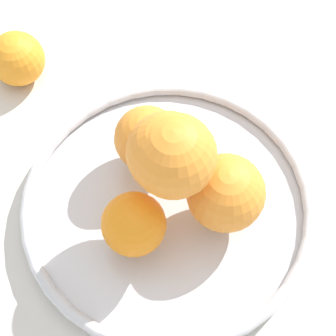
{
  "coord_description": "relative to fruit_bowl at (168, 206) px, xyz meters",
  "views": [
    {
      "loc": [
        -0.21,
        -0.17,
        0.57
      ],
      "look_at": [
        0.0,
        0.0,
        0.1
      ],
      "focal_mm": 60.0,
      "sensor_mm": 36.0,
      "label": 1
    }
  ],
  "objects": [
    {
      "name": "stray_orange",
      "position": [
        0.03,
        0.26,
        0.02
      ],
      "size": [
        0.07,
        0.07,
        0.07
      ],
      "primitive_type": "sphere",
      "color": "orange",
      "rests_on": "ground_plane"
    },
    {
      "name": "orange_pile",
      "position": [
        0.0,
        -0.01,
        0.08
      ],
      "size": [
        0.15,
        0.18,
        0.14
      ],
      "color": "orange",
      "rests_on": "fruit_bowl"
    },
    {
      "name": "ground_plane",
      "position": [
        0.0,
        0.0,
        -0.01
      ],
      "size": [
        4.0,
        4.0,
        0.0
      ],
      "primitive_type": "plane",
      "color": "beige"
    },
    {
      "name": "fruit_bowl",
      "position": [
        0.0,
        0.0,
        0.0
      ],
      "size": [
        0.32,
        0.32,
        0.03
      ],
      "color": "silver",
      "rests_on": "ground_plane"
    }
  ]
}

